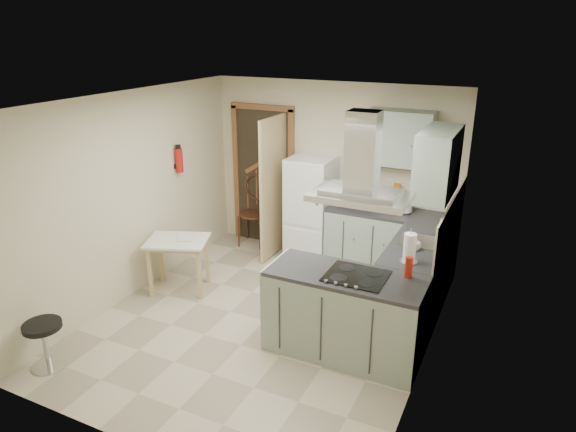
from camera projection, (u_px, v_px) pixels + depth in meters
The scene contains 28 objects.
floor at pixel (264, 321), 5.90m from camera, with size 4.20×4.20×0.00m, color #BEAF94.
ceiling at pixel (260, 100), 5.03m from camera, with size 4.20×4.20×0.00m, color silver.
back_wall at pixel (333, 172), 7.24m from camera, with size 3.60×3.60×0.00m, color beige.
left_wall at pixel (131, 197), 6.19m from camera, with size 4.20×4.20×0.00m, color beige.
right_wall at pixel (434, 249), 4.74m from camera, with size 4.20×4.20×0.00m, color beige.
doorway at pixel (263, 177), 7.73m from camera, with size 1.10×0.12×2.10m, color brown.
fridge at pixel (311, 210), 7.24m from camera, with size 0.60×0.60×1.50m, color white.
counter_back at pixel (368, 239), 7.00m from camera, with size 1.08×0.60×0.90m, color #9EB2A0.
counter_right at pixel (420, 271), 6.09m from camera, with size 0.60×1.95×0.90m, color #9EB2A0.
splashback at pixel (399, 187), 6.88m from camera, with size 1.68×0.02×0.50m, color beige.
wall_cabinet_back at pixel (399, 138), 6.50m from camera, with size 0.85×0.35×0.70m, color #9EB2A0.
wall_cabinet_right at pixel (438, 163), 5.32m from camera, with size 0.35×0.90×0.70m, color #9EB2A0.
peninsula at pixel (345, 314), 5.18m from camera, with size 1.55×0.65×0.90m, color #9EB2A0.
hob at pixel (356, 276), 4.98m from camera, with size 0.58×0.50×0.01m, color black.
extractor_hood at pixel (360, 196), 4.70m from camera, with size 0.90×0.55×0.10m, color silver.
sink at pixel (420, 241), 5.78m from camera, with size 0.45×0.40×0.01m, color silver.
fire_extinguisher at pixel (179, 160), 6.84m from camera, with size 0.10×0.10×0.32m, color #B2140F.
drop_leaf_table at pixel (179, 265), 6.49m from camera, with size 0.74×0.55×0.69m, color tan.
bentwood_chair at pixel (253, 214), 7.82m from camera, with size 0.44×0.44×0.98m, color #492318.
stool at pixel (46, 345), 5.03m from camera, with size 0.37×0.37×0.49m, color black.
microwave at pixel (358, 195), 6.94m from camera, with size 0.49×0.33×0.27m, color black.
kettle at pixel (406, 204), 6.63m from camera, with size 0.17×0.17×0.25m, color white.
cereal_box at pixel (396, 196), 6.82m from camera, with size 0.08×0.21×0.31m, color orange.
soap_bottle at pixel (444, 222), 6.11m from camera, with size 0.08×0.09×0.18m, color silver.
paper_towel at pixel (410, 248), 5.23m from camera, with size 0.13×0.13×0.32m, color white.
cup at pixel (415, 246), 5.56m from camera, with size 0.11×0.11×0.09m, color silver.
red_bottle at pixel (409, 267), 4.93m from camera, with size 0.07×0.07×0.21m, color #AF200F.
book at pixel (177, 236), 6.36m from camera, with size 0.17×0.23×0.10m, color #993342.
Camera 1 is at (2.45, -4.50, 3.18)m, focal length 32.00 mm.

